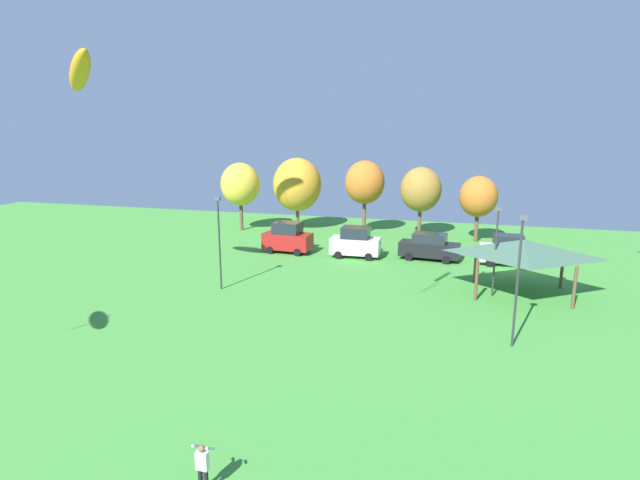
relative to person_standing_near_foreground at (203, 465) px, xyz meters
name	(u,v)px	position (x,y,z in m)	size (l,w,h in m)	color
person_standing_near_foreground	(203,465)	(0.00, 0.00, 0.00)	(0.52, 0.46, 1.57)	black
kite_flying_0	(80,71)	(-14.87, 13.87, 12.79)	(4.32, 3.92, 2.75)	orange
parked_car_leftmost	(288,238)	(-7.57, 28.33, 0.42)	(4.23, 2.27, 2.66)	maroon
parked_car_second_from_left	(355,242)	(-1.60, 28.37, 0.37)	(4.11, 2.19, 2.55)	silver
parked_car_third_from_left	(429,247)	(4.37, 29.17, 0.23)	(4.93, 2.35, 2.20)	black
parked_car_rightmost_in_row	(507,250)	(10.34, 29.20, 0.30)	(4.15, 2.07, 2.39)	silver
park_pavilion	(523,248)	(10.61, 21.82, 2.21)	(7.12, 5.31, 3.60)	brown
light_post_0	(496,246)	(8.91, 20.99, 2.39)	(0.36, 0.20, 5.73)	#2D2D33
light_post_1	(219,238)	(-8.36, 17.48, 2.62)	(0.36, 0.20, 6.17)	#2D2D33
light_post_2	(518,274)	(9.49, 13.20, 2.78)	(0.36, 0.20, 6.50)	#2D2D33
treeline_tree_0	(240,184)	(-15.66, 36.47, 3.97)	(4.05, 4.05, 7.08)	brown
treeline_tree_1	(297,185)	(-10.07, 38.46, 3.90)	(5.07, 5.07, 7.57)	brown
treeline_tree_2	(365,183)	(-2.86, 38.44, 4.33)	(3.99, 3.99, 7.42)	brown
treeline_tree_3	(421,190)	(2.73, 38.57, 3.78)	(4.00, 4.00, 6.87)	brown
treeline_tree_4	(478,197)	(8.14, 37.43, 3.41)	(3.49, 3.49, 6.23)	brown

